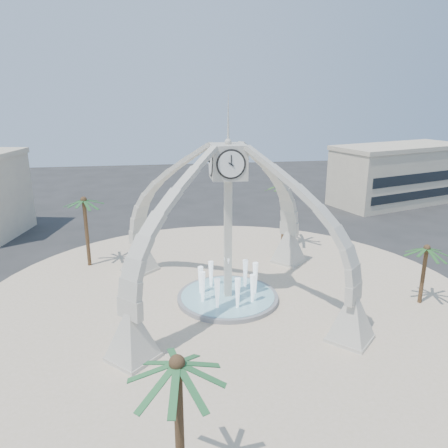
{
  "coord_description": "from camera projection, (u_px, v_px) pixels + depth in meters",
  "views": [
    {
      "loc": [
        -5.07,
        -31.08,
        15.81
      ],
      "look_at": [
        0.0,
        2.0,
        5.73
      ],
      "focal_mm": 35.0,
      "sensor_mm": 36.0,
      "label": 1
    }
  ],
  "objects": [
    {
      "name": "palm_east",
      "position": [
        427.0,
        249.0,
        32.92
      ],
      "size": [
        4.2,
        4.2,
        5.2
      ],
      "rotation": [
        0.0,
        0.0,
        -0.37
      ],
      "color": "brown",
      "rests_on": "ground"
    },
    {
      "name": "plaza",
      "position": [
        228.0,
        300.0,
        34.7
      ],
      "size": [
        40.0,
        40.0,
        0.06
      ],
      "primitive_type": "cylinder",
      "color": "beige",
      "rests_on": "ground"
    },
    {
      "name": "ground",
      "position": [
        228.0,
        300.0,
        34.71
      ],
      "size": [
        140.0,
        140.0,
        0.0
      ],
      "primitive_type": "plane",
      "color": "#282828",
      "rests_on": "ground"
    },
    {
      "name": "palm_west",
      "position": [
        84.0,
        201.0,
        39.81
      ],
      "size": [
        4.16,
        4.16,
        7.15
      ],
      "rotation": [
        0.0,
        0.0,
        0.14
      ],
      "color": "brown",
      "rests_on": "ground"
    },
    {
      "name": "clock_tower",
      "position": [
        228.0,
        222.0,
        32.84
      ],
      "size": [
        17.94,
        17.94,
        16.3
      ],
      "color": "beige",
      "rests_on": "ground"
    },
    {
      "name": "building_ne",
      "position": [
        398.0,
        174.0,
        64.32
      ],
      "size": [
        21.87,
        14.17,
        8.6
      ],
      "rotation": [
        0.0,
        0.0,
        0.31
      ],
      "color": "#BAAA91",
      "rests_on": "ground"
    },
    {
      "name": "fountain",
      "position": [
        228.0,
        297.0,
        34.63
      ],
      "size": [
        8.0,
        8.0,
        3.62
      ],
      "color": "gray",
      "rests_on": "ground"
    },
    {
      "name": "palm_north",
      "position": [
        285.0,
        184.0,
        44.5
      ],
      "size": [
        5.19,
        5.19,
        7.82
      ],
      "rotation": [
        0.0,
        0.0,
        -0.21
      ],
      "color": "brown",
      "rests_on": "ground"
    },
    {
      "name": "palm_south",
      "position": [
        177.0,
        365.0,
        16.5
      ],
      "size": [
        5.0,
        5.0,
        6.78
      ],
      "rotation": [
        0.0,
        0.0,
        0.29
      ],
      "color": "brown",
      "rests_on": "ground"
    }
  ]
}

